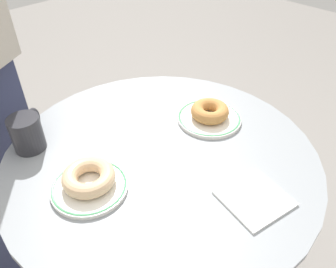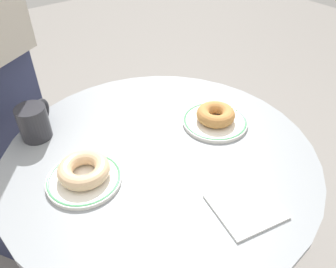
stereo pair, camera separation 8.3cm
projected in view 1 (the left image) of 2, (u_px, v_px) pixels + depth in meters
cafe_table at (162, 201)px, 0.96m from camera, size 0.79×0.79×0.70m
plate_left at (89, 187)px, 0.75m from camera, size 0.17×0.17×0.01m
plate_right at (209, 118)px, 0.95m from camera, size 0.18×0.18×0.01m
donut_glazed at (89, 177)px, 0.74m from camera, size 0.17×0.17×0.03m
donut_old_fashioned at (210, 111)px, 0.94m from camera, size 0.15×0.15×0.04m
paper_napkin at (254, 198)px, 0.73m from camera, size 0.16×0.15×0.01m
coffee_mug at (27, 132)px, 0.84m from camera, size 0.10×0.10×0.09m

